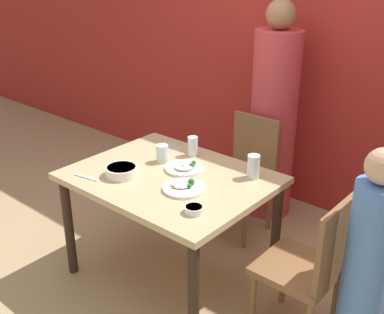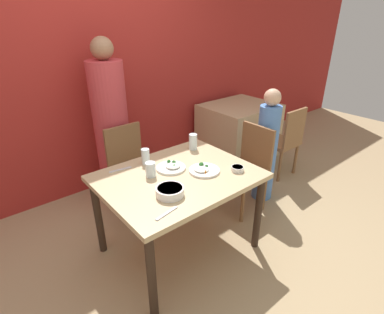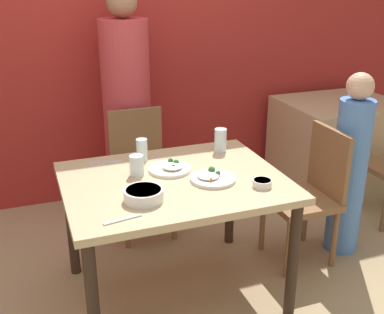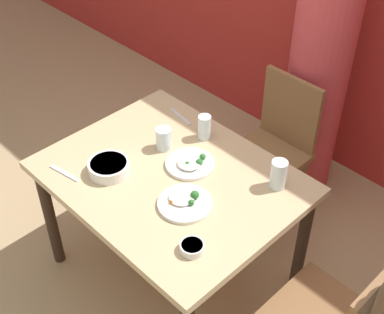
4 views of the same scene
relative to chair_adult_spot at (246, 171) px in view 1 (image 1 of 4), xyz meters
name	(u,v)px [view 1 (image 1 of 4)]	position (x,y,z in m)	size (l,w,h in m)	color
ground_plane	(172,274)	(-0.01, -0.80, -0.47)	(10.00, 10.00, 0.00)	tan
wall_back	(300,38)	(-0.01, 0.68, 0.88)	(10.00, 0.06, 2.70)	#A82823
dining_table	(170,188)	(-0.01, -0.80, 0.17)	(1.17, 0.92, 0.73)	tan
chair_adult_spot	(246,171)	(0.00, 0.00, 0.00)	(0.40, 0.40, 0.87)	brown
chair_child_spot	(310,265)	(0.91, -0.73, 0.00)	(0.40, 0.40, 0.87)	brown
person_adult	(273,121)	(0.00, 0.35, 0.30)	(0.35, 0.35, 1.66)	#C63D42
person_child	(366,271)	(1.19, -0.73, 0.10)	(0.22, 0.22, 1.20)	#5184D1
bowl_curry	(121,171)	(-0.23, -0.99, 0.29)	(0.19, 0.19, 0.06)	white
plate_rice_adult	(184,187)	(0.17, -0.89, 0.27)	(0.24, 0.24, 0.06)	white
plate_rice_child	(184,168)	(0.00, -0.69, 0.27)	(0.24, 0.24, 0.05)	white
bowl_rice_small	(194,209)	(0.38, -1.05, 0.28)	(0.10, 0.10, 0.04)	white
glass_water_tall	(162,154)	(-0.19, -0.68, 0.31)	(0.08, 0.08, 0.11)	silver
glass_water_short	(253,167)	(0.38, -0.50, 0.33)	(0.07, 0.07, 0.14)	silver
glass_water_center	(193,146)	(-0.10, -0.48, 0.32)	(0.07, 0.07, 0.13)	silver
fork_steel	(86,177)	(-0.37, -1.15, 0.26)	(0.18, 0.05, 0.01)	silver
spoon_steel	(172,145)	(-0.32, -0.44, 0.26)	(0.18, 0.05, 0.01)	silver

